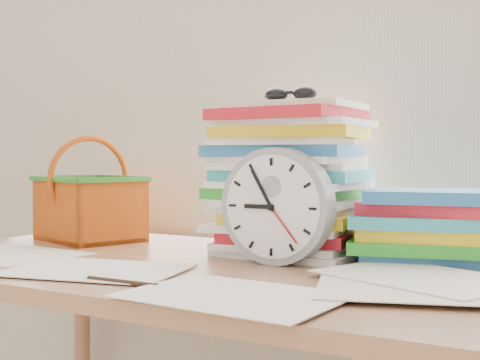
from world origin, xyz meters
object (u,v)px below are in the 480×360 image
Objects in this scene: desk at (221,303)px; book_stack at (427,227)px; paper_stack at (290,179)px; basket at (90,189)px; clock at (278,206)px.

desk is 4.97× the size of book_stack.
basket is (-0.53, -0.04, -0.03)m from paper_stack.
book_stack is 1.10× the size of basket.
book_stack is at bearing 2.06° from paper_stack.
book_stack reaches higher than desk.
desk is 5.48× the size of basket.
basket is (-0.82, -0.05, 0.06)m from book_stack.
desk is 4.30× the size of paper_stack.
clock is 0.81× the size of book_stack.
book_stack is (0.29, 0.01, -0.09)m from paper_stack.
basket is at bearing 170.65° from clock.
paper_stack is 0.30m from book_stack.
basket reaches higher than desk.
clock is 0.29m from book_stack.
clock is (0.04, -0.14, -0.05)m from paper_stack.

